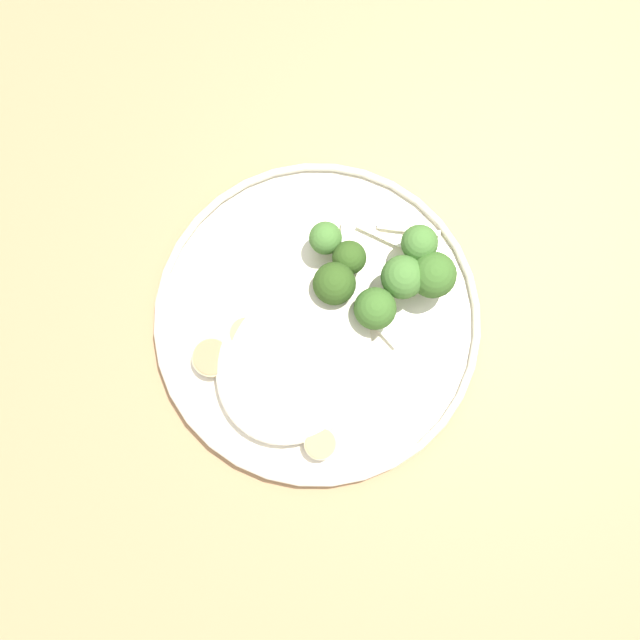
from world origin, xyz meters
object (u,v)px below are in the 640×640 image
(broccoli_floret_rear_charred, at_px, (402,278))
(seared_scallop_half_hidden, at_px, (321,443))
(broccoli_floret_left_leaning, at_px, (352,260))
(broccoli_floret_near_rim, at_px, (375,309))
(broccoli_floret_tall_stalk, at_px, (433,275))
(seared_scallop_large_seared, at_px, (212,358))
(seared_scallop_center_golden, at_px, (296,383))
(broccoli_floret_right_tilted, at_px, (325,239))
(seared_scallop_tiny_bay, at_px, (245,339))
(broccoli_floret_beside_noodles, at_px, (419,244))
(broccoli_floret_small_sprig, at_px, (330,281))
(dinner_plate, at_px, (320,322))

(broccoli_floret_rear_charred, bearing_deg, seared_scallop_half_hidden, 2.13)
(broccoli_floret_left_leaning, bearing_deg, broccoli_floret_rear_charred, 96.73)
(broccoli_floret_near_rim, distance_m, broccoli_floret_tall_stalk, 0.06)
(broccoli_floret_tall_stalk, bearing_deg, seared_scallop_large_seared, -41.52)
(broccoli_floret_tall_stalk, bearing_deg, broccoli_floret_left_leaning, -73.76)
(seared_scallop_center_golden, height_order, broccoli_floret_right_tilted, broccoli_floret_right_tilted)
(seared_scallop_tiny_bay, distance_m, broccoli_floret_beside_noodles, 0.17)
(broccoli_floret_small_sprig, xyz_separation_m, broccoli_floret_right_tilted, (-0.03, -0.02, -0.01))
(seared_scallop_large_seared, relative_size, broccoli_floret_small_sprig, 0.67)
(seared_scallop_center_golden, bearing_deg, broccoli_floret_beside_noodles, 166.73)
(seared_scallop_tiny_bay, height_order, seared_scallop_center_golden, seared_scallop_tiny_bay)
(seared_scallop_tiny_bay, distance_m, seared_scallop_large_seared, 0.03)
(seared_scallop_tiny_bay, bearing_deg, dinner_plate, 133.12)
(broccoli_floret_left_leaning, height_order, broccoli_floret_beside_noodles, broccoli_floret_beside_noodles)
(broccoli_floret_right_tilted, height_order, broccoli_floret_tall_stalk, broccoli_floret_tall_stalk)
(seared_scallop_large_seared, relative_size, broccoli_floret_beside_noodles, 0.66)
(dinner_plate, height_order, broccoli_floret_left_leaning, broccoli_floret_left_leaning)
(broccoli_floret_rear_charred, relative_size, broccoli_floret_beside_noodles, 1.01)
(seared_scallop_large_seared, xyz_separation_m, broccoli_floret_tall_stalk, (-0.15, 0.13, 0.02))
(broccoli_floret_near_rim, bearing_deg, seared_scallop_tiny_bay, -49.70)
(seared_scallop_half_hidden, distance_m, seared_scallop_center_golden, 0.06)
(dinner_plate, height_order, broccoli_floret_small_sprig, broccoli_floret_small_sprig)
(broccoli_floret_near_rim, relative_size, broccoli_floret_left_leaning, 1.24)
(broccoli_floret_beside_noodles, distance_m, broccoli_floret_tall_stalk, 0.03)
(seared_scallop_center_golden, bearing_deg, broccoli_floret_near_rim, 160.95)
(seared_scallop_half_hidden, xyz_separation_m, broccoli_floret_rear_charred, (-0.16, -0.01, 0.02))
(dinner_plate, bearing_deg, broccoli_floret_left_leaning, -179.98)
(seared_scallop_tiny_bay, xyz_separation_m, seared_scallop_half_hidden, (0.05, 0.10, -0.00))
(broccoli_floret_near_rim, distance_m, broccoli_floret_left_leaning, 0.05)
(broccoli_floret_beside_noodles, relative_size, broccoli_floret_tall_stalk, 0.98)
(seared_scallop_tiny_bay, bearing_deg, broccoli_floret_rear_charred, 138.97)
(seared_scallop_tiny_bay, xyz_separation_m, seared_scallop_large_seared, (0.03, -0.02, -0.00))
(broccoli_floret_right_tilted, bearing_deg, broccoli_floret_left_leaning, 79.37)
(broccoli_floret_beside_noodles, height_order, broccoli_floret_tall_stalk, broccoli_floret_tall_stalk)
(seared_scallop_center_golden, bearing_deg, seared_scallop_large_seared, -77.89)
(dinner_plate, height_order, broccoli_floret_rear_charred, broccoli_floret_rear_charred)
(broccoli_floret_near_rim, height_order, broccoli_floret_small_sprig, broccoli_floret_near_rim)
(dinner_plate, xyz_separation_m, seared_scallop_center_golden, (0.06, 0.01, 0.01))
(seared_scallop_large_seared, bearing_deg, broccoli_floret_rear_charred, 140.70)
(broccoli_floret_near_rim, distance_m, broccoli_floret_right_tilted, 0.08)
(broccoli_floret_rear_charred, relative_size, broccoli_floret_tall_stalk, 0.99)
(broccoli_floret_right_tilted, bearing_deg, broccoli_floret_rear_charred, 89.95)
(seared_scallop_center_golden, bearing_deg, seared_scallop_half_hidden, 50.94)
(seared_scallop_half_hidden, bearing_deg, seared_scallop_center_golden, -129.06)
(seared_scallop_center_golden, xyz_separation_m, broccoli_floret_tall_stalk, (-0.14, 0.06, 0.02))
(broccoli_floret_beside_noodles, bearing_deg, broccoli_floret_near_rim, -5.56)
(broccoli_floret_rear_charred, bearing_deg, broccoli_floret_near_rim, -12.63)
(seared_scallop_center_golden, xyz_separation_m, broccoli_floret_near_rim, (-0.09, 0.03, 0.02))
(seared_scallop_half_hidden, relative_size, seared_scallop_center_golden, 1.04)
(seared_scallop_half_hidden, relative_size, broccoli_floret_right_tilted, 0.67)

